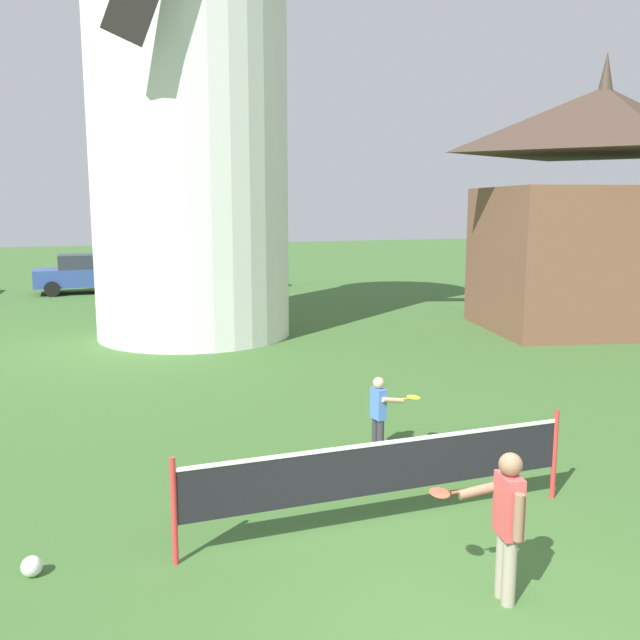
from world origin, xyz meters
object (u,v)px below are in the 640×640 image
at_px(windmill, 186,27).
at_px(stray_ball, 32,566).
at_px(parked_car_green, 226,269).
at_px(player_near, 506,518).
at_px(parked_car_blue, 90,273).
at_px(tennis_net, 384,468).
at_px(chapel, 597,213).
at_px(player_far, 380,410).

xyz_separation_m(windmill, stray_ball, (-3.72, -11.94, -7.90)).
bearing_deg(windmill, parked_car_green, 72.93).
bearing_deg(player_near, windmill, 91.02).
bearing_deg(parked_car_blue, stray_ball, -93.58).
distance_m(tennis_net, stray_ball, 3.64).
bearing_deg(chapel, parked_car_blue, 133.60).
xyz_separation_m(windmill, parked_car_blue, (-2.30, 10.82, -7.19)).
xyz_separation_m(tennis_net, parked_car_green, (3.42, 22.87, 0.13)).
height_order(player_near, stray_ball, player_near).
bearing_deg(tennis_net, chapel, 40.07).
xyz_separation_m(player_far, parked_car_blue, (-3.13, 20.85, 0.18)).
distance_m(stray_ball, parked_car_blue, 22.81).
xyz_separation_m(windmill, parked_car_green, (3.28, 10.69, -7.19)).
xyz_separation_m(tennis_net, player_near, (0.39, -1.66, 0.10)).
bearing_deg(stray_ball, parked_car_blue, 86.42).
xyz_separation_m(tennis_net, chapel, (10.96, 9.22, 2.60)).
relative_size(parked_car_blue, chapel, 0.56).
bearing_deg(player_near, player_far, 81.33).
bearing_deg(chapel, tennis_net, -139.93).
bearing_deg(parked_car_blue, player_far, -81.47).
distance_m(player_near, stray_ball, 4.46).
distance_m(player_near, parked_car_blue, 24.79).
relative_size(player_near, parked_car_blue, 0.32).
relative_size(player_near, player_far, 1.24).
distance_m(tennis_net, parked_car_green, 23.13).
relative_size(tennis_net, parked_car_green, 1.05).
bearing_deg(player_near, parked_car_blue, 95.89).
height_order(tennis_net, player_near, player_near).
bearing_deg(player_far, parked_car_green, 83.24).
height_order(windmill, parked_car_blue, windmill).
xyz_separation_m(player_near, player_far, (0.58, 3.81, -0.15)).
distance_m(windmill, player_near, 15.61).
bearing_deg(windmill, chapel, -15.30).
relative_size(player_far, parked_car_green, 0.25).
height_order(windmill, stray_ball, windmill).
bearing_deg(player_far, windmill, 94.71).
bearing_deg(stray_ball, tennis_net, -3.92).
relative_size(windmill, parked_car_blue, 3.88).
relative_size(windmill, stray_ball, 83.66).
height_order(tennis_net, parked_car_green, parked_car_green).
xyz_separation_m(player_far, stray_ball, (-4.55, -1.90, -0.53)).
bearing_deg(tennis_net, parked_car_green, 81.49).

